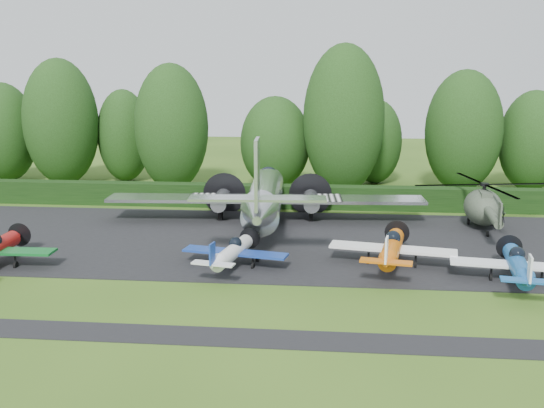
# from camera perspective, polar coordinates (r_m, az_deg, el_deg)

# --- Properties ---
(ground) EXTENTS (160.00, 160.00, 0.00)m
(ground) POSITION_cam_1_polar(r_m,az_deg,el_deg) (33.41, -1.96, -8.18)
(ground) COLOR #305517
(ground) RESTS_ON ground
(apron) EXTENTS (70.00, 18.00, 0.01)m
(apron) POSITION_cam_1_polar(r_m,az_deg,el_deg) (42.86, -0.26, -3.52)
(apron) COLOR black
(apron) RESTS_ON ground
(taxiway_verge) EXTENTS (70.00, 2.00, 0.00)m
(taxiway_verge) POSITION_cam_1_polar(r_m,az_deg,el_deg) (27.93, -3.56, -12.45)
(taxiway_verge) COLOR black
(taxiway_verge) RESTS_ON ground
(hedgerow) EXTENTS (90.00, 1.60, 2.00)m
(hedgerow) POSITION_cam_1_polar(r_m,az_deg,el_deg) (53.49, 0.89, -0.32)
(hedgerow) COLOR black
(hedgerow) RESTS_ON ground
(transport_plane) EXTENTS (25.12, 19.26, 8.05)m
(transport_plane) POSITION_cam_1_polar(r_m,az_deg,el_deg) (46.59, -0.74, 0.61)
(transport_plane) COLOR silver
(transport_plane) RESTS_ON ground
(light_plane_white) EXTENTS (6.53, 6.87, 2.51)m
(light_plane_white) POSITION_cam_1_polar(r_m,az_deg,el_deg) (36.84, -3.75, -4.51)
(light_plane_white) COLOR white
(light_plane_white) RESTS_ON ground
(light_plane_orange) EXTENTS (7.70, 8.09, 2.96)m
(light_plane_orange) POSITION_cam_1_polar(r_m,az_deg,el_deg) (37.60, 11.20, -4.08)
(light_plane_orange) COLOR #CE5F0C
(light_plane_orange) RESTS_ON ground
(light_plane_blue) EXTENTS (7.25, 7.62, 2.79)m
(light_plane_blue) POSITION_cam_1_polar(r_m,az_deg,el_deg) (36.68, 22.13, -5.31)
(light_plane_blue) COLOR #19559A
(light_plane_blue) RESTS_ON ground
(helicopter) EXTENTS (10.76, 12.60, 3.47)m
(helicopter) POSITION_cam_1_polar(r_m,az_deg,el_deg) (48.85, 19.28, -0.00)
(helicopter) COLOR #394435
(helicopter) RESTS_ON ground
(tree_0) EXTENTS (7.69, 7.69, 13.17)m
(tree_0) POSITION_cam_1_polar(r_m,az_deg,el_deg) (67.48, -19.24, 7.27)
(tree_0) COLOR black
(tree_0) RESTS_ON ground
(tree_3) EXTENTS (7.12, 7.12, 10.71)m
(tree_3) POSITION_cam_1_polar(r_m,az_deg,el_deg) (71.66, -23.99, 6.17)
(tree_3) COLOR black
(tree_3) RESTS_ON ground
(tree_4) EXTENTS (5.55, 5.55, 8.93)m
(tree_4) POSITION_cam_1_polar(r_m,az_deg,el_deg) (65.61, 9.72, 5.79)
(tree_4) COLOR black
(tree_4) RESTS_ON ground
(tree_5) EXTENTS (7.49, 7.49, 12.01)m
(tree_5) POSITION_cam_1_polar(r_m,az_deg,el_deg) (62.97, 17.57, 6.54)
(tree_5) COLOR black
(tree_5) RESTS_ON ground
(tree_6) EXTENTS (7.32, 7.32, 12.63)m
(tree_6) POSITION_cam_1_polar(r_m,az_deg,el_deg) (61.62, -9.43, 7.12)
(tree_6) COLOR black
(tree_6) RESTS_ON ground
(tree_7) EXTENTS (7.83, 7.83, 14.44)m
(tree_7) POSITION_cam_1_polar(r_m,az_deg,el_deg) (59.17, 6.76, 7.87)
(tree_7) COLOR black
(tree_7) RESTS_ON ground
(tree_8) EXTENTS (7.11, 7.11, 9.39)m
(tree_8) POSITION_cam_1_polar(r_m,az_deg,el_deg) (61.61, 0.31, 5.77)
(tree_8) COLOR black
(tree_8) RESTS_ON ground
(tree_9) EXTENTS (6.43, 6.43, 10.03)m
(tree_9) POSITION_cam_1_polar(r_m,az_deg,el_deg) (65.75, 23.30, 5.47)
(tree_9) COLOR black
(tree_9) RESTS_ON ground
(tree_10) EXTENTS (5.67, 5.67, 9.96)m
(tree_10) POSITION_cam_1_polar(r_m,az_deg,el_deg) (67.87, -13.75, 6.26)
(tree_10) COLOR black
(tree_10) RESTS_ON ground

